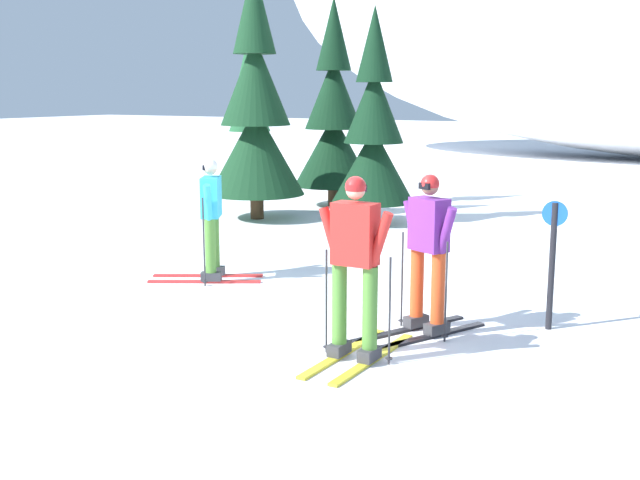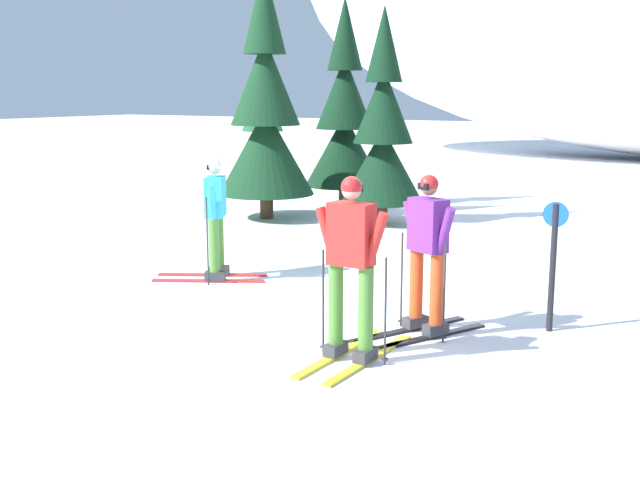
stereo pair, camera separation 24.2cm
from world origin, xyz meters
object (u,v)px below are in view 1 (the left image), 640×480
Objects in this scene: pine_tree_far_left at (250,125)px; pine_tree_center_left at (256,115)px; pine_tree_center at (334,120)px; trail_marker_post at (552,257)px; pine_tree_center_right at (374,134)px; skier_purple_jacket at (428,250)px; skier_cyan_jacket at (211,216)px; skier_red_jacket at (355,264)px.

pine_tree_far_left is 0.80× the size of pine_tree_center_left.
pine_tree_center is (0.54, 2.43, -0.18)m from pine_tree_center_left.
pine_tree_center_right is at bearing 130.45° from trail_marker_post.
skier_purple_jacket is at bearing -43.77° from pine_tree_center_left.
skier_purple_jacket is 0.34× the size of pine_tree_center_left.
skier_purple_jacket is at bearing -13.79° from skier_cyan_jacket.
skier_cyan_jacket is (-3.27, 2.06, -0.06)m from skier_red_jacket.
skier_cyan_jacket is at bearing 166.21° from skier_purple_jacket.
skier_cyan_jacket is 0.33× the size of pine_tree_center_left.
pine_tree_center_right is at bearing 113.55° from skier_red_jacket.
pine_tree_center_right is at bearing 15.78° from pine_tree_center_left.
trail_marker_post is at bearing 33.79° from skier_purple_jacket.
pine_tree_center_left is 2.49m from pine_tree_center_right.
skier_red_jacket is at bearing -126.81° from trail_marker_post.
pine_tree_center_left is 1.09× the size of pine_tree_center.
skier_red_jacket is at bearing -66.45° from pine_tree_center_right.
pine_tree_far_left is 0.87× the size of pine_tree_center.
pine_tree_center is (-5.44, 8.16, 1.06)m from skier_purple_jacket.
skier_purple_jacket is at bearing 75.71° from skier_red_jacket.
skier_red_jacket is 0.45× the size of pine_tree_far_left.
pine_tree_center_right is at bearing -34.75° from pine_tree_far_left.
skier_red_jacket is 8.32m from pine_tree_center_right.
pine_tree_center reaches higher than pine_tree_center_right.
skier_red_jacket is 1.04× the size of skier_purple_jacket.
pine_tree_far_left is at bearing 137.51° from trail_marker_post.
pine_tree_far_left is at bearing 120.76° from skier_cyan_jacket.
pine_tree_center reaches higher than skier_purple_jacket.
pine_tree_center reaches higher than skier_red_jacket.
pine_tree_center is 3.25× the size of trail_marker_post.
skier_cyan_jacket is 5.59m from pine_tree_center_right.
trail_marker_post is (7.15, -4.94, -1.34)m from pine_tree_center_left.
pine_tree_center_right is at bearing 90.42° from skier_cyan_jacket.
trail_marker_post is at bearing -49.55° from pine_tree_center_right.
pine_tree_center_left is at bearing -164.22° from pine_tree_center_right.
pine_tree_center is at bearing 136.06° from pine_tree_center_right.
skier_red_jacket is 1.07× the size of skier_cyan_jacket.
pine_tree_center_left is at bearing -54.97° from pine_tree_far_left.
skier_purple_jacket is 0.43× the size of pine_tree_far_left.
skier_red_jacket is 9.03m from pine_tree_center_left.
pine_tree_center_right reaches higher than skier_purple_jacket.
trail_marker_post is at bearing 53.19° from skier_red_jacket.
skier_purple_jacket reaches higher than skier_cyan_jacket.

